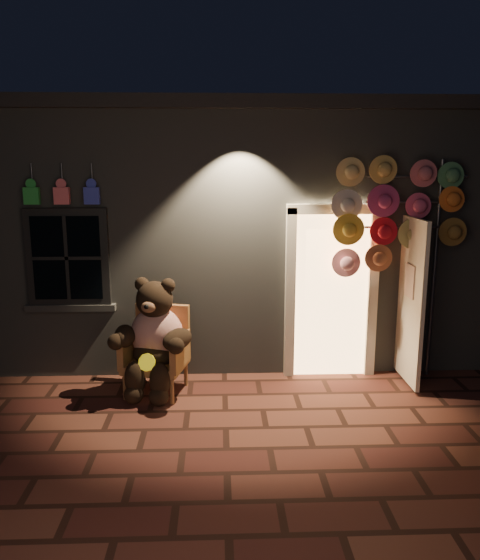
{
  "coord_description": "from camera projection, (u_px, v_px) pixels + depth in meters",
  "views": [
    {
      "loc": [
        -0.05,
        -5.17,
        2.68
      ],
      "look_at": [
        0.18,
        1.0,
        1.35
      ],
      "focal_mm": 35.0,
      "sensor_mm": 36.0,
      "label": 1
    }
  ],
  "objects": [
    {
      "name": "shop_building",
      "position": [
        222.0,
        220.0,
        9.15
      ],
      "size": [
        7.3,
        5.95,
        3.51
      ],
      "color": "slate",
      "rests_on": "ground"
    },
    {
      "name": "ground",
      "position": [
        226.0,
        428.0,
        5.62
      ],
      "size": [
        60.0,
        60.0,
        0.0
      ],
      "primitive_type": "plane",
      "color": "brown",
      "rests_on": "ground"
    },
    {
      "name": "wicker_armchair",
      "position": [
        158.0,
        350.0,
        6.48
      ],
      "size": [
        0.82,
        0.77,
        1.01
      ],
      "rotation": [
        0.0,
        0.0,
        -0.24
      ],
      "color": "brown",
      "rests_on": "ground"
    },
    {
      "name": "hat_rack",
      "position": [
        397.0,
        213.0,
        6.5
      ],
      "size": [
        1.59,
        0.22,
        2.74
      ],
      "color": "#59595E",
      "rests_on": "ground"
    },
    {
      "name": "teddy_bear",
      "position": [
        154.0,
        338.0,
        6.31
      ],
      "size": [
        0.98,
        0.86,
        1.38
      ],
      "rotation": [
        0.0,
        0.0,
        -0.24
      ],
      "color": "#A82411",
      "rests_on": "ground"
    }
  ]
}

